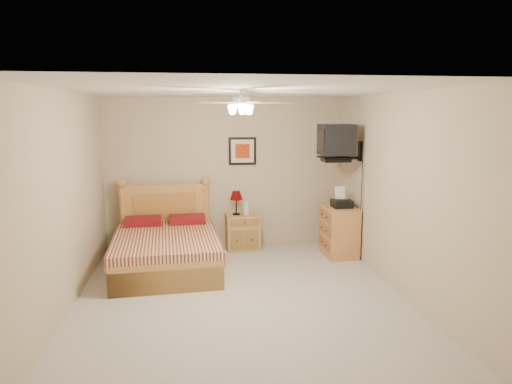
% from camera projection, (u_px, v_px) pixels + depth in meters
% --- Properties ---
extents(floor, '(4.50, 4.50, 0.00)m').
position_uv_depth(floor, '(241.00, 296.00, 5.66)').
color(floor, '#A7A096').
rests_on(floor, ground).
extents(ceiling, '(4.00, 4.50, 0.04)m').
position_uv_depth(ceiling, '(239.00, 91.00, 5.23)').
color(ceiling, white).
rests_on(ceiling, ground).
extents(wall_back, '(4.00, 0.04, 2.50)m').
position_uv_depth(wall_back, '(226.00, 173.00, 7.64)').
color(wall_back, tan).
rests_on(wall_back, ground).
extents(wall_front, '(4.00, 0.04, 2.50)m').
position_uv_depth(wall_front, '(272.00, 254.00, 3.25)').
color(wall_front, tan).
rests_on(wall_front, ground).
extents(wall_left, '(0.04, 4.50, 2.50)m').
position_uv_depth(wall_left, '(65.00, 202.00, 5.18)').
color(wall_left, tan).
rests_on(wall_left, ground).
extents(wall_right, '(0.04, 4.50, 2.50)m').
position_uv_depth(wall_right, '(399.00, 193.00, 5.71)').
color(wall_right, tan).
rests_on(wall_right, ground).
extents(bed, '(1.55, 1.98, 1.22)m').
position_uv_depth(bed, '(165.00, 229.00, 6.52)').
color(bed, '#C2833D').
rests_on(bed, ground).
extents(nightstand, '(0.56, 0.43, 0.59)m').
position_uv_depth(nightstand, '(243.00, 232.00, 7.60)').
color(nightstand, tan).
rests_on(nightstand, ground).
extents(table_lamp, '(0.23, 0.23, 0.40)m').
position_uv_depth(table_lamp, '(236.00, 203.00, 7.52)').
color(table_lamp, '#5D0504').
rests_on(table_lamp, nightstand).
extents(lotion_bottle, '(0.11, 0.11, 0.27)m').
position_uv_depth(lotion_bottle, '(246.00, 207.00, 7.53)').
color(lotion_bottle, silver).
rests_on(lotion_bottle, nightstand).
extents(framed_picture, '(0.46, 0.04, 0.46)m').
position_uv_depth(framed_picture, '(242.00, 151.00, 7.60)').
color(framed_picture, black).
rests_on(framed_picture, wall_back).
extents(dresser, '(0.48, 0.68, 0.79)m').
position_uv_depth(dresser, '(339.00, 231.00, 7.25)').
color(dresser, '#AD6A3B').
rests_on(dresser, ground).
extents(fax_machine, '(0.30, 0.32, 0.31)m').
position_uv_depth(fax_machine, '(342.00, 197.00, 7.10)').
color(fax_machine, black).
rests_on(fax_machine, dresser).
extents(magazine_lower, '(0.23, 0.30, 0.03)m').
position_uv_depth(magazine_lower, '(333.00, 202.00, 7.44)').
color(magazine_lower, '#C0B295').
rests_on(magazine_lower, dresser).
extents(magazine_upper, '(0.29, 0.34, 0.02)m').
position_uv_depth(magazine_upper, '(334.00, 201.00, 7.44)').
color(magazine_upper, gray).
rests_on(magazine_upper, magazine_lower).
extents(wall_tv, '(0.56, 0.46, 0.58)m').
position_uv_depth(wall_tv, '(346.00, 142.00, 6.89)').
color(wall_tv, black).
rests_on(wall_tv, wall_right).
extents(ceiling_fan, '(1.14, 1.14, 0.28)m').
position_uv_depth(ceiling_fan, '(241.00, 103.00, 5.06)').
color(ceiling_fan, white).
rests_on(ceiling_fan, ceiling).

